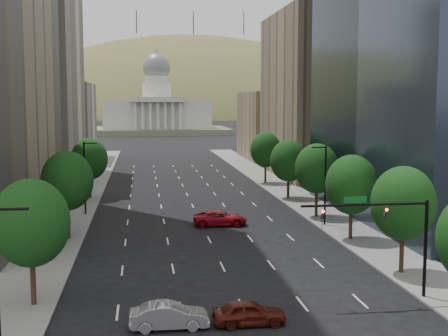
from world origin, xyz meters
name	(u,v)px	position (x,y,z in m)	size (l,w,h in m)	color
sidewalk_left	(64,223)	(-15.50, 60.00, 0.07)	(6.00, 200.00, 0.15)	slate
sidewalk_right	(328,216)	(15.50, 60.00, 0.07)	(6.00, 200.00, 0.15)	slate
midrise_cream_left	(37,81)	(-25.00, 103.00, 17.50)	(14.00, 30.00, 35.00)	beige
filler_left	(62,122)	(-25.00, 136.00, 9.00)	(14.00, 26.00, 18.00)	beige
parking_tan_right	(313,95)	(25.00, 100.00, 15.00)	(14.00, 30.00, 30.00)	#8C7759
filler_right	(274,126)	(25.00, 133.00, 8.00)	(14.00, 26.00, 16.00)	#8C7759
tree_right_1	(403,203)	(14.00, 36.00, 5.75)	(5.20, 5.20, 8.75)	#382316
tree_right_2	(351,185)	(14.00, 48.00, 5.60)	(5.20, 5.20, 8.61)	#382316
tree_right_3	(317,169)	(14.00, 60.00, 5.89)	(5.20, 5.20, 8.89)	#382316
tree_right_4	(288,161)	(14.00, 74.00, 5.46)	(5.20, 5.20, 8.46)	#382316
tree_right_5	(266,150)	(14.00, 90.00, 5.75)	(5.20, 5.20, 8.75)	#382316
tree_left_0	(31,223)	(-14.00, 32.00, 5.75)	(5.20, 5.20, 8.75)	#382316
tree_left_1	(67,181)	(-14.00, 52.00, 5.96)	(5.20, 5.20, 8.97)	#382316
tree_left_2	(89,159)	(-14.00, 78.00, 5.68)	(5.20, 5.20, 8.68)	#382316
streetlight_rn	(325,183)	(13.44, 55.00, 4.84)	(1.70, 0.20, 9.00)	black
streetlight_ln	(85,176)	(-13.44, 65.00, 4.84)	(1.70, 0.20, 9.00)	black
traffic_signal	(392,227)	(10.53, 30.00, 5.17)	(9.12, 0.40, 7.38)	black
capitol	(157,114)	(0.00, 249.71, 8.58)	(60.00, 40.00, 35.20)	#596647
foothills	(183,152)	(34.67, 599.39, -37.78)	(720.00, 413.00, 263.00)	olive
car_maroon	(249,313)	(-0.13, 26.65, 0.78)	(1.84, 4.58, 1.56)	#4D150C
car_silver	(169,316)	(-5.08, 26.72, 0.80)	(1.69, 4.84, 1.60)	#98989D
car_red_far	(220,218)	(1.97, 56.80, 0.83)	(2.77, 6.01, 1.67)	maroon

